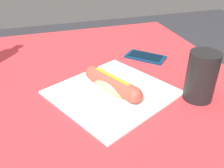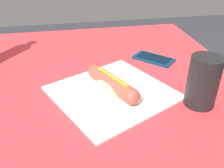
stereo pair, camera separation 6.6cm
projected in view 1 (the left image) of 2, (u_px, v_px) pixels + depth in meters
The scene contains 5 objects.
dining_table at pixel (91, 122), 0.78m from camera, with size 0.99×0.92×0.73m.
paper_wrapper at pixel (112, 92), 0.67m from camera, with size 0.28×0.29×0.01m, color white.
hot_dog at pixel (112, 84), 0.66m from camera, with size 0.19×0.11×0.05m.
cell_phone at pixel (146, 57), 0.87m from camera, with size 0.14×0.14×0.01m.
drinking_cup at pixel (201, 76), 0.62m from camera, with size 0.08×0.08×0.13m, color black.
Camera 1 is at (-0.60, 0.12, 1.10)m, focal length 39.50 mm.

